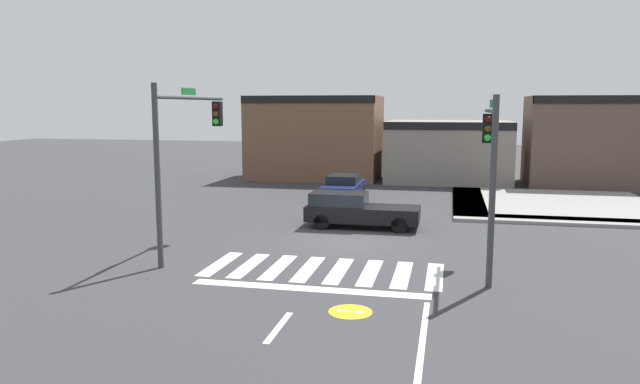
{
  "coord_description": "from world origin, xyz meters",
  "views": [
    {
      "loc": [
        3.76,
        -22.22,
        5.09
      ],
      "look_at": [
        -0.93,
        -0.77,
        1.91
      ],
      "focal_mm": 33.49,
      "sensor_mm": 36.0,
      "label": 1
    }
  ],
  "objects_px": {
    "traffic_signal_southwest": "(187,137)",
    "car_navy": "(344,187)",
    "car_black": "(357,210)",
    "traffic_signal_southeast": "(490,152)"
  },
  "relations": [
    {
      "from": "traffic_signal_southeast",
      "to": "traffic_signal_southwest",
      "type": "height_order",
      "value": "traffic_signal_southwest"
    },
    {
      "from": "traffic_signal_southwest",
      "to": "car_black",
      "type": "bearing_deg",
      "value": -43.22
    },
    {
      "from": "traffic_signal_southeast",
      "to": "car_navy",
      "type": "height_order",
      "value": "traffic_signal_southeast"
    },
    {
      "from": "traffic_signal_southeast",
      "to": "traffic_signal_southwest",
      "type": "xyz_separation_m",
      "value": [
        -10.04,
        0.54,
        0.33
      ]
    },
    {
      "from": "traffic_signal_southwest",
      "to": "car_black",
      "type": "distance_m",
      "value": 8.12
    },
    {
      "from": "traffic_signal_southwest",
      "to": "car_navy",
      "type": "relative_size",
      "value": 1.32
    },
    {
      "from": "traffic_signal_southwest",
      "to": "car_navy",
      "type": "bearing_deg",
      "value": -14.14
    },
    {
      "from": "traffic_signal_southwest",
      "to": "car_black",
      "type": "relative_size",
      "value": 1.23
    },
    {
      "from": "traffic_signal_southeast",
      "to": "traffic_signal_southwest",
      "type": "distance_m",
      "value": 10.06
    },
    {
      "from": "traffic_signal_southwest",
      "to": "car_navy",
      "type": "height_order",
      "value": "traffic_signal_southwest"
    }
  ]
}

